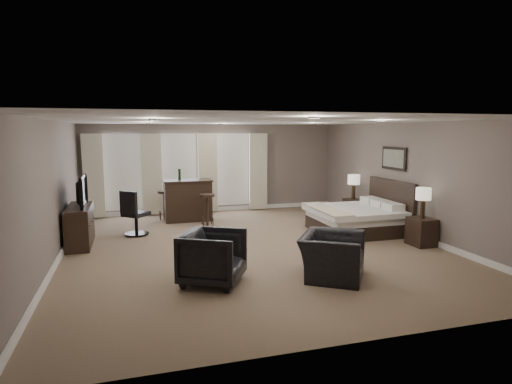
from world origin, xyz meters
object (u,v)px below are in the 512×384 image
object	(u,v)px
lamp_near	(423,203)
tv	(79,203)
bed	(350,207)
armchair_near	(332,248)
bar_stool_right	(207,210)
bar_stool_left	(164,205)
bar_counter	(188,200)
nightstand_far	(353,209)
desk_chair	(136,213)
nightstand_near	(421,232)
armchair_far	(213,255)
dresser	(80,226)
lamp_far	(354,187)

from	to	relation	value
lamp_near	tv	size ratio (longest dim) A/B	0.57
bed	armchair_near	bearing A→B (deg)	-123.82
bed	tv	bearing A→B (deg)	174.18
bed	bar_stool_right	xyz separation A→B (m)	(-3.12, 1.72, -0.21)
bed	bar_stool_left	distance (m)	5.00
armchair_near	bar_counter	world-z (taller)	bar_counter
lamp_near	bar_counter	distance (m)	5.91
lamp_near	bar_stool_left	size ratio (longest dim) A/B	0.82
lamp_near	armchair_near	distance (m)	3.02
tv	nightstand_far	bearing A→B (deg)	-83.12
armchair_near	bar_stool_right	world-z (taller)	armchair_near
desk_chair	armchair_near	bearing A→B (deg)	171.24
nightstand_near	armchair_far	bearing A→B (deg)	-167.91
armchair_near	bar_stool_left	world-z (taller)	armchair_near
armchair_far	desk_chair	xyz separation A→B (m)	(-1.11, 3.64, 0.06)
armchair_near	bar_counter	distance (m)	5.47
nightstand_near	lamp_near	size ratio (longest dim) A/B	0.91
tv	bar_stool_right	xyz separation A→B (m)	(2.91, 1.10, -0.50)
bed	lamp_near	bearing A→B (deg)	-58.46
bed	nightstand_far	distance (m)	1.74
bed	dresser	world-z (taller)	bed
nightstand_far	bar_stool_right	bearing A→B (deg)	176.21
lamp_far	dresser	size ratio (longest dim) A/B	0.47
armchair_near	dresser	bearing A→B (deg)	85.85
tv	bar_counter	world-z (taller)	bar_counter
armchair_near	nightstand_far	bearing A→B (deg)	1.19
nightstand_near	lamp_near	distance (m)	0.62
lamp_near	bar_counter	size ratio (longest dim) A/B	0.50
bed	dresser	bearing A→B (deg)	174.18
armchair_near	bed	bearing A→B (deg)	0.41
armchair_far	bar_counter	world-z (taller)	bar_counter
bed	tv	distance (m)	6.07
lamp_far	desk_chair	distance (m)	5.78
dresser	nightstand_far	bearing A→B (deg)	6.88
desk_chair	bar_stool_right	bearing A→B (deg)	-120.24
nightstand_far	lamp_far	size ratio (longest dim) A/B	0.80
bar_stool_left	tv	bearing A→B (deg)	-130.69
lamp_near	desk_chair	world-z (taller)	lamp_near
armchair_far	bar_stool_right	size ratio (longest dim) A/B	1.14
tv	armchair_near	distance (m)	5.39
armchair_near	bar_counter	bearing A→B (deg)	52.17
nightstand_far	lamp_near	world-z (taller)	lamp_near
tv	bar_counter	xyz separation A→B (m)	(2.52, 1.87, -0.35)
nightstand_near	dresser	size ratio (longest dim) A/B	0.41
lamp_near	bar_stool_left	distance (m)	6.61
nightstand_near	armchair_near	distance (m)	3.00
lamp_near	dresser	world-z (taller)	lamp_near
bar_counter	bar_stool_left	bearing A→B (deg)	148.42
lamp_near	bar_stool_right	distance (m)	5.13
lamp_near	lamp_far	world-z (taller)	lamp_near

